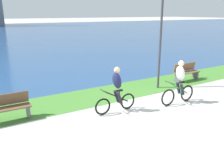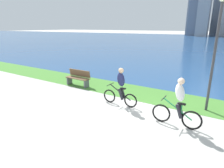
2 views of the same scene
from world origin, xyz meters
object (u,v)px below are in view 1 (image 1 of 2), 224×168
cyclist_trailing (179,83)px  lamppost_tall (161,27)px  bench_far_along_path (6,108)px  bench_near_path (186,72)px  cyclist_lead (117,90)px

cyclist_trailing → lamppost_tall: (0.69, 1.95, 1.97)m
bench_far_along_path → bench_near_path: bearing=2.9°
cyclist_trailing → bench_near_path: bearing=37.7°
bench_far_along_path → lamppost_tall: (6.70, 0.23, 2.37)m
lamppost_tall → bench_far_along_path: bearing=-178.1°
cyclist_trailing → bench_far_along_path: size_ratio=1.13×
bench_far_along_path → lamppost_tall: lamppost_tall is taller
cyclist_lead → bench_near_path: (5.34, 1.64, -0.38)m
bench_near_path → lamppost_tall: lamppost_tall is taller
cyclist_lead → bench_far_along_path: size_ratio=1.10×
cyclist_trailing → lamppost_tall: bearing=70.5°
cyclist_lead → lamppost_tall: size_ratio=0.38×
cyclist_lead → lamppost_tall: lamppost_tall is taller
bench_near_path → lamppost_tall: 3.18m
bench_near_path → bench_far_along_path: size_ratio=1.00×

